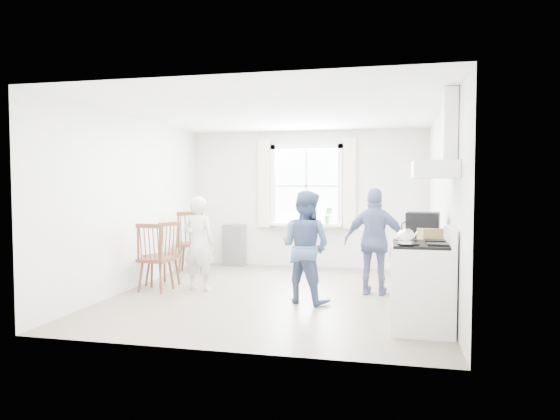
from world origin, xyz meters
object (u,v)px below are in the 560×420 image
object	(u,v)px
windsor_chair_b	(152,250)
stereo_stack	(423,226)
windsor_chair_c	(167,247)
person_left	(199,243)
person_right	(375,242)
gas_stove	(422,286)
person_mid	(305,247)
windsor_chair_a	(191,236)
low_cabinet	(424,277)

from	to	relation	value
windsor_chair_b	stereo_stack	bearing A→B (deg)	-5.64
windsor_chair_c	windsor_chair_b	bearing A→B (deg)	-94.59
person_left	person_right	world-z (taller)	person_right
gas_stove	windsor_chair_b	distance (m)	3.91
windsor_chair_b	person_mid	bearing A→B (deg)	-3.30
person_mid	person_right	distance (m)	1.13
gas_stove	windsor_chair_a	xyz separation A→B (m)	(-3.78, 2.63, 0.20)
windsor_chair_a	windsor_chair_b	size ratio (longest dim) A/B	1.09
windsor_chair_a	windsor_chair_c	size ratio (longest dim) A/B	1.10
gas_stove	person_mid	distance (m)	1.76
low_cabinet	windsor_chair_b	xyz separation A→B (m)	(-3.82, 0.40, 0.17)
gas_stove	stereo_stack	size ratio (longest dim) A/B	2.63
person_right	gas_stove	bearing A→B (deg)	113.29
windsor_chair_c	person_mid	bearing A→B (deg)	-13.97
gas_stove	person_left	xyz separation A→B (m)	(-3.12, 1.38, 0.22)
person_right	windsor_chair_c	bearing A→B (deg)	7.03
windsor_chair_c	gas_stove	bearing A→B (deg)	-22.46
person_left	person_right	bearing A→B (deg)	-165.25
stereo_stack	person_mid	bearing A→B (deg)	170.80
low_cabinet	person_left	xyz separation A→B (m)	(-3.19, 0.68, 0.25)
windsor_chair_a	windsor_chair_b	distance (m)	1.53
windsor_chair_b	person_right	distance (m)	3.25
windsor_chair_c	person_left	size ratio (longest dim) A/B	0.72
gas_stove	low_cabinet	xyz separation A→B (m)	(0.07, 0.70, -0.03)
gas_stove	stereo_stack	world-z (taller)	stereo_stack
person_mid	low_cabinet	bearing A→B (deg)	-169.31
windsor_chair_c	person_left	distance (m)	0.62
windsor_chair_c	person_mid	size ratio (longest dim) A/B	0.68
windsor_chair_b	person_right	world-z (taller)	person_right
low_cabinet	person_left	world-z (taller)	person_left
low_cabinet	windsor_chair_a	size ratio (longest dim) A/B	0.81
windsor_chair_c	person_left	bearing A→B (deg)	-14.82
stereo_stack	person_right	bearing A→B (deg)	122.83
low_cabinet	stereo_stack	bearing A→B (deg)	127.74
windsor_chair_a	person_left	xyz separation A→B (m)	(0.66, -1.25, 0.02)
windsor_chair_a	windsor_chair_c	distance (m)	1.10
stereo_stack	person_left	world-z (taller)	person_left
windsor_chair_b	windsor_chair_c	world-z (taller)	windsor_chair_b
windsor_chair_b	person_right	size ratio (longest dim) A/B	0.67
gas_stove	windsor_chair_c	distance (m)	4.02
windsor_chair_b	windsor_chair_c	size ratio (longest dim) A/B	1.01
low_cabinet	person_right	distance (m)	1.17
stereo_stack	person_left	xyz separation A→B (m)	(-3.17, 0.65, -0.37)
gas_stove	windsor_chair_a	bearing A→B (deg)	145.15
person_left	person_right	size ratio (longest dim) A/B	0.92
gas_stove	person_right	bearing A→B (deg)	108.32
low_cabinet	person_mid	size ratio (longest dim) A/B	0.60
low_cabinet	windsor_chair_c	bearing A→B (deg)	167.56
stereo_stack	windsor_chair_a	world-z (taller)	stereo_stack
stereo_stack	person_mid	world-z (taller)	person_mid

